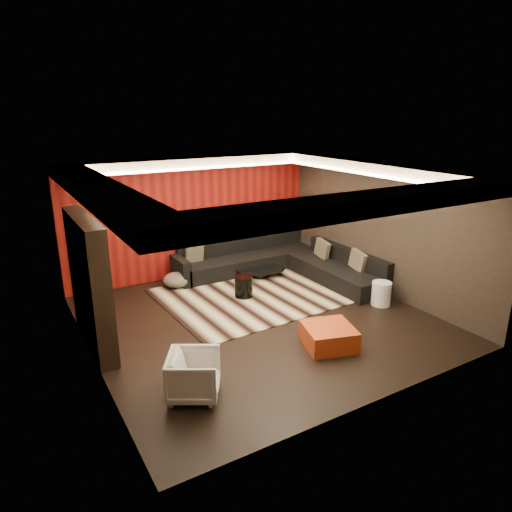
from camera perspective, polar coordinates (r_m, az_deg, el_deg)
floor at (r=8.73m, az=0.31°, el=-7.99°), size 6.00×6.00×0.02m
ceiling at (r=7.92m, az=0.34°, el=10.71°), size 6.00×6.00×0.02m
wall_back at (r=10.83m, az=-7.91°, el=4.86°), size 6.00×0.02×2.80m
wall_left at (r=7.23m, az=-20.64°, el=-2.66°), size 0.02×6.00×2.80m
wall_right at (r=10.04m, az=15.26°, el=3.40°), size 0.02×6.00×2.80m
red_feature_wall at (r=10.79m, az=-7.82°, el=4.83°), size 5.98×0.05×2.78m
soffit_back at (r=10.33m, az=-7.53°, el=11.53°), size 6.00×0.60×0.22m
soffit_front at (r=5.82m, az=14.21°, el=6.43°), size 6.00×0.60×0.22m
soffit_left at (r=6.97m, az=-19.28°, el=7.77°), size 0.60×4.80×0.22m
soffit_right at (r=9.60m, az=14.56°, el=10.66°), size 0.60×4.80×0.22m
cove_back at (r=10.03m, az=-6.72°, el=10.86°), size 4.80×0.08×0.04m
cove_front at (r=6.08m, az=11.90°, el=6.19°), size 4.80×0.08×0.04m
cove_left at (r=7.05m, az=-16.49°, el=7.40°), size 0.08×4.80×0.04m
cove_right at (r=9.37m, az=13.02°, el=10.06°), size 0.08×4.80×0.04m
tv_surround at (r=7.91m, az=-20.09°, el=-3.18°), size 0.30×2.00×2.20m
tv_screen at (r=7.82m, az=-19.21°, el=-0.59°), size 0.04×1.30×0.80m
tv_shelf at (r=8.08m, az=-18.68°, el=-5.65°), size 0.04×1.60×0.04m
rug at (r=9.88m, az=0.25°, el=-4.70°), size 4.12×3.16×0.02m
coffee_table at (r=10.82m, az=0.50°, el=-2.05°), size 1.52×1.52×0.20m
drum_stool at (r=9.62m, az=-1.56°, el=-3.83°), size 0.44×0.44×0.45m
striped_pouf at (r=10.32m, az=-9.90°, el=-2.95°), size 0.59×0.59×0.32m
white_side_table at (r=9.60m, az=15.39°, el=-4.55°), size 0.43×0.43×0.49m
orange_ottoman at (r=7.83m, az=9.05°, el=-9.87°), size 0.99×0.99×0.35m
armchair at (r=6.50m, az=-7.78°, el=-14.56°), size 0.95×0.95×0.64m
sectional_sofa at (r=10.95m, az=3.10°, el=-1.03°), size 3.65×3.50×0.75m
throw_pillows at (r=10.55m, az=4.36°, el=0.25°), size 3.17×2.70×0.50m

